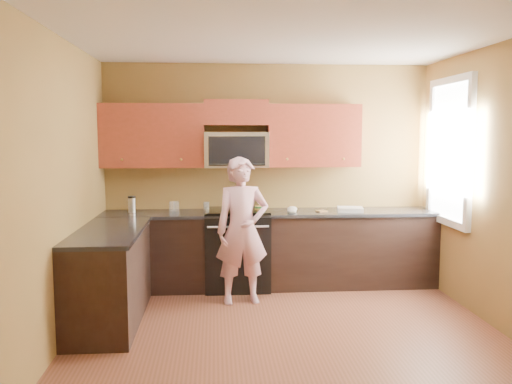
{
  "coord_description": "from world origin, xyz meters",
  "views": [
    {
      "loc": [
        -0.66,
        -4.63,
        1.85
      ],
      "look_at": [
        -0.2,
        1.3,
        1.2
      ],
      "focal_mm": 37.56,
      "sensor_mm": 36.0,
      "label": 1
    }
  ],
  "objects": [
    {
      "name": "wall_left",
      "position": [
        -2.0,
        0.0,
        1.35
      ],
      "size": [
        0.0,
        4.0,
        4.0
      ],
      "primitive_type": "plane",
      "rotation": [
        1.57,
        0.0,
        1.57
      ],
      "color": "brown",
      "rests_on": "ground"
    },
    {
      "name": "napkin_a",
      "position": [
        0.23,
        1.49,
        0.95
      ],
      "size": [
        0.11,
        0.12,
        0.06
      ],
      "primitive_type": "ellipsoid",
      "rotation": [
        0.0,
        0.0,
        -0.01
      ],
      "color": "silver",
      "rests_on": "countertop_back"
    },
    {
      "name": "cabinet_left_run",
      "position": [
        -1.7,
        0.6,
        0.44
      ],
      "size": [
        0.6,
        1.6,
        0.88
      ],
      "primitive_type": "cube",
      "color": "black",
      "rests_on": "floor"
    },
    {
      "name": "napkin_b",
      "position": [
        0.26,
        1.65,
        0.95
      ],
      "size": [
        0.15,
        0.15,
        0.07
      ],
      "primitive_type": "ellipsoid",
      "rotation": [
        0.0,
        0.0,
        0.21
      ],
      "color": "silver",
      "rests_on": "countertop_back"
    },
    {
      "name": "stove",
      "position": [
        -0.4,
        1.68,
        0.47
      ],
      "size": [
        0.76,
        0.65,
        0.95
      ],
      "primitive_type": null,
      "color": "black",
      "rests_on": "floor"
    },
    {
      "name": "cabinet_back_run",
      "position": [
        0.0,
        1.7,
        0.44
      ],
      "size": [
        4.0,
        0.6,
        0.88
      ],
      "primitive_type": "cube",
      "color": "black",
      "rests_on": "floor"
    },
    {
      "name": "upper_cab_over_mw",
      "position": [
        -0.4,
        1.83,
        2.1
      ],
      "size": [
        0.76,
        0.33,
        0.3
      ],
      "primitive_type": "cube",
      "color": "maroon",
      "rests_on": "wall_back"
    },
    {
      "name": "glass_c",
      "position": [
        -0.76,
        1.7,
        0.98
      ],
      "size": [
        0.08,
        0.08,
        0.12
      ],
      "primitive_type": "cylinder",
      "rotation": [
        0.0,
        0.0,
        0.2
      ],
      "color": "silver",
      "rests_on": "countertop_back"
    },
    {
      "name": "upper_cab_right",
      "position": [
        0.54,
        1.83,
        1.45
      ],
      "size": [
        1.12,
        0.33,
        0.75
      ],
      "primitive_type": null,
      "color": "maroon",
      "rests_on": "wall_back"
    },
    {
      "name": "microwave",
      "position": [
        -0.4,
        1.8,
        1.45
      ],
      "size": [
        0.76,
        0.4,
        0.42
      ],
      "primitive_type": null,
      "color": "silver",
      "rests_on": "wall_back"
    },
    {
      "name": "dish_towel",
      "position": [
        0.96,
        1.63,
        0.95
      ],
      "size": [
        0.34,
        0.29,
        0.05
      ],
      "primitive_type": "cube",
      "rotation": [
        0.0,
        0.0,
        -0.18
      ],
      "color": "silver",
      "rests_on": "countertop_back"
    },
    {
      "name": "wall_right",
      "position": [
        2.0,
        0.0,
        1.35
      ],
      "size": [
        0.0,
        4.0,
        4.0
      ],
      "primitive_type": "plane",
      "rotation": [
        1.57,
        0.0,
        -1.57
      ],
      "color": "brown",
      "rests_on": "ground"
    },
    {
      "name": "floor",
      "position": [
        0.0,
        0.0,
        0.0
      ],
      "size": [
        4.0,
        4.0,
        0.0
      ],
      "primitive_type": "plane",
      "color": "brown",
      "rests_on": "ground"
    },
    {
      "name": "ceiling",
      "position": [
        0.0,
        0.0,
        2.7
      ],
      "size": [
        4.0,
        4.0,
        0.0
      ],
      "primitive_type": "plane",
      "rotation": [
        3.14,
        0.0,
        0.0
      ],
      "color": "white",
      "rests_on": "ground"
    },
    {
      "name": "window",
      "position": [
        1.98,
        1.2,
        1.65
      ],
      "size": [
        0.06,
        1.06,
        1.66
      ],
      "primitive_type": null,
      "color": "white",
      "rests_on": "wall_right"
    },
    {
      "name": "frying_pan",
      "position": [
        -0.36,
        1.44,
        0.95
      ],
      "size": [
        0.41,
        0.53,
        0.06
      ],
      "primitive_type": null,
      "rotation": [
        0.0,
        0.0,
        -0.37
      ],
      "color": "black",
      "rests_on": "stove"
    },
    {
      "name": "wall_back",
      "position": [
        0.0,
        2.0,
        1.35
      ],
      "size": [
        4.0,
        0.0,
        4.0
      ],
      "primitive_type": "plane",
      "rotation": [
        1.57,
        0.0,
        0.0
      ],
      "color": "brown",
      "rests_on": "ground"
    },
    {
      "name": "butter_tub",
      "position": [
        -0.13,
        1.64,
        0.92
      ],
      "size": [
        0.17,
        0.17,
        0.09
      ],
      "primitive_type": null,
      "rotation": [
        0.0,
        0.0,
        0.36
      ],
      "color": "gold",
      "rests_on": "countertop_back"
    },
    {
      "name": "woman",
      "position": [
        -0.37,
        1.11,
        0.8
      ],
      "size": [
        0.63,
        0.47,
        1.6
      ],
      "primitive_type": "imported",
      "rotation": [
        0.0,
        0.0,
        0.15
      ],
      "color": "pink",
      "rests_on": "floor"
    },
    {
      "name": "glass_a",
      "position": [
        -1.17,
        1.79,
        0.98
      ],
      "size": [
        0.08,
        0.08,
        0.12
      ],
      "primitive_type": "cylinder",
      "rotation": [
        0.0,
        0.0,
        -0.15
      ],
      "color": "silver",
      "rests_on": "countertop_back"
    },
    {
      "name": "wall_front",
      "position": [
        0.0,
        -2.0,
        1.35
      ],
      "size": [
        4.0,
        0.0,
        4.0
      ],
      "primitive_type": "plane",
      "rotation": [
        -1.57,
        0.0,
        0.0
      ],
      "color": "brown",
      "rests_on": "ground"
    },
    {
      "name": "countertop_back",
      "position": [
        0.0,
        1.69,
        0.9
      ],
      "size": [
        4.0,
        0.62,
        0.04
      ],
      "primitive_type": "cube",
      "color": "black",
      "rests_on": "cabinet_back_run"
    },
    {
      "name": "toast_slice",
      "position": [
        0.61,
        1.63,
        0.93
      ],
      "size": [
        0.14,
        0.14,
        0.01
      ],
      "primitive_type": "cube",
      "rotation": [
        0.0,
        0.0,
        0.33
      ],
      "color": "#B27F47",
      "rests_on": "countertop_back"
    },
    {
      "name": "travel_mug",
      "position": [
        -1.64,
        1.74,
        0.92
      ],
      "size": [
        0.11,
        0.11,
        0.19
      ],
      "primitive_type": null,
      "rotation": [
        0.0,
        0.0,
        -0.32
      ],
      "color": "silver",
      "rests_on": "countertop_back"
    },
    {
      "name": "countertop_left",
      "position": [
        -1.69,
        0.6,
        0.9
      ],
      "size": [
        0.62,
        1.6,
        0.04
      ],
      "primitive_type": "cube",
      "color": "black",
      "rests_on": "cabinet_left_run"
    },
    {
      "name": "glass_b",
      "position": [
        -1.13,
        1.81,
        0.98
      ],
      "size": [
        0.08,
        0.08,
        0.12
      ],
      "primitive_type": "cylinder",
      "rotation": [
        0.0,
        0.0,
        0.08
      ],
      "color": "silver",
      "rests_on": "countertop_back"
    },
    {
      "name": "upper_cab_left",
      "position": [
        -1.39,
        1.83,
        1.45
      ],
      "size": [
        1.22,
        0.33,
        0.75
      ],
      "primitive_type": null,
      "color": "maroon",
      "rests_on": "wall_back"
    }
  ]
}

